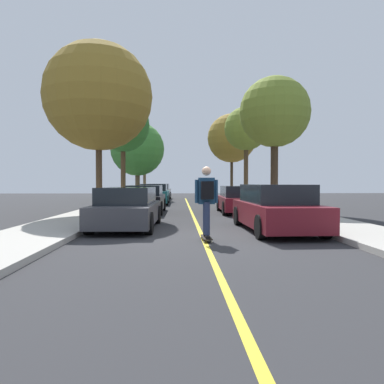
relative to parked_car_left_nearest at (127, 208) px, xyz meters
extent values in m
plane|color=#2D2D30|center=(2.28, -1.93, -0.65)|extent=(80.00, 80.00, 0.00)
cube|color=#ADA89E|center=(-2.16, -1.93, -0.58)|extent=(2.23, 56.00, 0.14)
cube|color=#ADA89E|center=(6.72, -1.93, -0.58)|extent=(2.23, 56.00, 0.14)
cube|color=gold|center=(2.28, 2.07, -0.64)|extent=(0.12, 39.20, 0.01)
cube|color=#38383D|center=(0.00, -0.02, -0.16)|extent=(1.89, 4.20, 0.61)
cube|color=black|center=(0.00, 0.04, 0.40)|extent=(1.64, 2.61, 0.52)
cylinder|color=black|center=(0.80, -1.42, -0.33)|extent=(0.24, 0.65, 0.64)
cylinder|color=black|center=(-0.87, -1.38, -0.33)|extent=(0.24, 0.65, 0.64)
cylinder|color=black|center=(0.87, 1.34, -0.33)|extent=(0.24, 0.65, 0.64)
cylinder|color=black|center=(-0.80, 1.38, -0.33)|extent=(0.24, 0.65, 0.64)
cube|color=black|center=(0.00, 5.82, -0.13)|extent=(1.81, 4.33, 0.67)
cube|color=black|center=(0.00, 5.98, 0.45)|extent=(1.58, 2.48, 0.48)
cylinder|color=black|center=(0.81, 4.36, -0.33)|extent=(0.23, 0.64, 0.64)
cylinder|color=black|center=(-0.84, 4.38, -0.33)|extent=(0.23, 0.64, 0.64)
cylinder|color=black|center=(0.84, 7.27, -0.33)|extent=(0.23, 0.64, 0.64)
cylinder|color=black|center=(-0.81, 7.29, -0.33)|extent=(0.23, 0.64, 0.64)
cube|color=#196066|center=(0.00, 12.69, -0.10)|extent=(1.88, 4.22, 0.73)
cube|color=black|center=(0.00, 12.60, 0.50)|extent=(1.65, 2.44, 0.47)
cylinder|color=black|center=(0.87, 11.28, -0.33)|extent=(0.22, 0.64, 0.64)
cylinder|color=black|center=(-0.88, 11.29, -0.33)|extent=(0.22, 0.64, 0.64)
cylinder|color=black|center=(0.88, 14.09, -0.33)|extent=(0.22, 0.64, 0.64)
cylinder|color=black|center=(-0.87, 14.10, -0.33)|extent=(0.22, 0.64, 0.64)
cube|color=#B7B7BC|center=(0.00, 19.58, -0.11)|extent=(1.83, 4.26, 0.72)
cube|color=black|center=(0.00, 19.49, 0.49)|extent=(1.59, 2.65, 0.47)
cylinder|color=black|center=(0.78, 18.14, -0.33)|extent=(0.23, 0.64, 0.64)
cylinder|color=black|center=(-0.84, 18.18, -0.33)|extent=(0.23, 0.64, 0.64)
cylinder|color=black|center=(0.84, 20.97, -0.33)|extent=(0.23, 0.64, 0.64)
cylinder|color=black|center=(-0.78, 21.01, -0.33)|extent=(0.23, 0.64, 0.64)
cube|color=maroon|center=(4.56, -0.81, -0.13)|extent=(1.90, 4.54, 0.67)
cube|color=black|center=(4.55, -0.76, 0.48)|extent=(1.64, 2.84, 0.55)
cylinder|color=black|center=(3.68, 0.72, -0.33)|extent=(0.23, 0.64, 0.64)
cylinder|color=black|center=(5.36, 0.75, -0.33)|extent=(0.23, 0.64, 0.64)
cylinder|color=black|center=(3.75, -2.38, -0.33)|extent=(0.23, 0.64, 0.64)
cylinder|color=black|center=(5.43, -2.34, -0.33)|extent=(0.23, 0.64, 0.64)
cube|color=maroon|center=(4.56, 5.60, -0.16)|extent=(1.86, 4.13, 0.60)
cube|color=black|center=(4.55, 5.57, 0.40)|extent=(1.62, 2.64, 0.52)
cylinder|color=black|center=(3.75, 6.97, -0.33)|extent=(0.23, 0.64, 0.64)
cylinder|color=black|center=(5.41, 6.94, -0.33)|extent=(0.23, 0.64, 0.64)
cylinder|color=black|center=(3.70, 4.27, -0.33)|extent=(0.23, 0.64, 0.64)
cylinder|color=black|center=(5.36, 4.24, -0.33)|extent=(0.23, 0.64, 0.64)
cylinder|color=#4C3823|center=(-1.91, 4.54, 1.23)|extent=(0.27, 0.27, 3.48)
sphere|color=olive|center=(-1.91, 4.54, 4.63)|extent=(4.77, 4.77, 4.77)
cylinder|color=#4C3823|center=(-1.91, 11.42, 1.50)|extent=(0.31, 0.31, 4.01)
sphere|color=#2D6B28|center=(-1.91, 11.42, 4.48)|extent=(3.39, 3.39, 3.39)
cylinder|color=brown|center=(-1.91, 19.32, 0.95)|extent=(0.40, 0.40, 2.90)
sphere|color=#3D7F33|center=(-1.91, 19.32, 3.73)|extent=(4.62, 4.62, 4.62)
cylinder|color=brown|center=(-1.91, 25.59, 1.39)|extent=(0.30, 0.30, 3.80)
sphere|color=#2D6B28|center=(-1.91, 25.59, 4.58)|extent=(3.90, 3.90, 3.90)
cylinder|color=#3D2D1E|center=(6.46, 6.29, 1.38)|extent=(0.37, 0.37, 3.78)
sphere|color=olive|center=(6.46, 6.29, 4.37)|extent=(3.52, 3.52, 3.52)
cylinder|color=#4C3823|center=(6.46, 13.78, 1.58)|extent=(0.31, 0.31, 4.16)
sphere|color=olive|center=(6.46, 13.78, 4.69)|extent=(3.12, 3.12, 3.12)
cylinder|color=#3D2D1E|center=(6.46, 20.59, 1.48)|extent=(0.26, 0.26, 3.97)
sphere|color=olive|center=(6.46, 20.59, 4.86)|extent=(4.40, 4.40, 4.40)
cylinder|color=#B2140F|center=(-1.50, 5.75, -0.23)|extent=(0.20, 0.20, 0.55)
sphere|color=#B2140F|center=(-1.50, 5.75, 0.10)|extent=(0.18, 0.18, 0.18)
cube|color=black|center=(2.33, -2.55, -0.55)|extent=(0.25, 0.85, 0.02)
cylinder|color=beige|center=(2.23, -2.21, -0.62)|extent=(0.03, 0.06, 0.06)
cylinder|color=beige|center=(2.42, -2.21, -0.62)|extent=(0.03, 0.06, 0.06)
cylinder|color=beige|center=(2.25, -2.89, -0.62)|extent=(0.03, 0.06, 0.06)
cylinder|color=beige|center=(2.44, -2.89, -0.62)|extent=(0.03, 0.06, 0.06)
cube|color=#99999E|center=(2.32, -2.21, -0.58)|extent=(0.10, 0.04, 0.02)
cube|color=#99999E|center=(2.34, -2.89, -0.58)|extent=(0.10, 0.04, 0.02)
cube|color=black|center=(2.32, -2.33, -0.51)|extent=(0.11, 0.26, 0.06)
cube|color=black|center=(2.34, -2.77, -0.51)|extent=(0.11, 0.26, 0.06)
cylinder|color=#283351|center=(2.33, -2.43, -0.07)|extent=(0.15, 0.15, 0.82)
cylinder|color=#283351|center=(2.34, -2.67, -0.07)|extent=(0.15, 0.15, 0.82)
cube|color=navy|center=(2.33, -2.55, 0.61)|extent=(0.41, 0.23, 0.66)
sphere|color=tan|center=(2.33, -2.55, 1.10)|extent=(0.23, 0.23, 0.23)
cylinder|color=navy|center=(2.09, -2.56, 0.60)|extent=(0.09, 0.09, 0.58)
cylinder|color=navy|center=(2.58, -2.54, 0.60)|extent=(0.09, 0.09, 0.58)
cube|color=black|center=(2.34, -2.75, 0.63)|extent=(0.31, 0.19, 0.44)
camera|label=1|loc=(1.64, -11.34, 0.81)|focal=33.07mm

